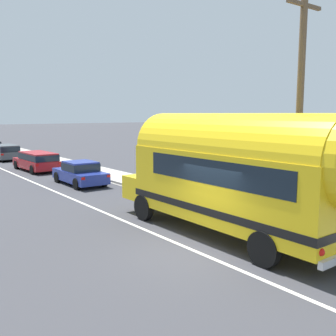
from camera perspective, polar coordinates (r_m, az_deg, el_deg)
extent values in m
plane|color=#38383D|center=(12.05, 3.95, -12.01)|extent=(300.00, 300.00, 0.00)
cube|color=silver|center=(22.23, -16.77, -3.04)|extent=(0.14, 80.00, 0.01)
cube|color=silver|center=(23.73, -8.35, -2.11)|extent=(0.12, 80.00, 0.01)
cube|color=#ADA89E|center=(22.64, -3.27, -2.34)|extent=(2.38, 90.00, 0.15)
cylinder|color=brown|center=(14.32, 18.65, 8.09)|extent=(0.24, 0.24, 8.50)
cube|color=brown|center=(14.76, 19.29, 21.59)|extent=(1.80, 0.12, 0.12)
cube|color=yellow|center=(13.05, 9.34, -2.59)|extent=(2.50, 7.86, 2.30)
cylinder|color=yellow|center=(12.89, 9.46, 2.45)|extent=(2.45, 7.76, 2.45)
cube|color=yellow|center=(16.61, -2.22, -2.60)|extent=(2.26, 1.30, 0.95)
cube|color=black|center=(13.18, 9.28, -5.37)|extent=(2.54, 7.90, 0.24)
cube|color=black|center=(12.75, 10.38, -0.13)|extent=(2.53, 6.06, 0.76)
sphere|color=red|center=(10.15, 21.40, -11.36)|extent=(0.20, 0.20, 0.20)
cube|color=black|center=(15.93, -1.01, 1.78)|extent=(2.14, 0.10, 0.96)
cube|color=silver|center=(17.19, -3.53, -2.67)|extent=(0.90, 0.10, 0.56)
cylinder|color=black|center=(15.24, -3.57, -5.78)|extent=(0.26, 1.00, 1.00)
cylinder|color=black|center=(16.60, 3.20, -4.63)|extent=(0.26, 1.00, 1.00)
cylinder|color=black|center=(11.02, 13.84, -11.42)|extent=(0.26, 1.00, 1.00)
cylinder|color=black|center=(12.85, 20.54, -8.90)|extent=(0.26, 1.00, 1.00)
cube|color=navy|center=(23.37, -12.74, -1.09)|extent=(1.77, 4.23, 0.60)
cube|color=navy|center=(23.17, -12.66, 0.27)|extent=(1.56, 1.88, 0.55)
cube|color=black|center=(23.18, -12.65, 0.20)|extent=(1.62, 1.92, 0.43)
cube|color=red|center=(21.12, -12.28, -1.53)|extent=(0.20, 0.04, 0.14)
cube|color=red|center=(21.78, -8.66, -1.16)|extent=(0.20, 0.04, 0.14)
cylinder|color=black|center=(24.38, -15.87, -1.31)|extent=(0.20, 0.64, 0.64)
cylinder|color=black|center=(25.01, -12.29, -0.96)|extent=(0.20, 0.64, 0.64)
cylinder|color=black|center=(21.80, -13.22, -2.29)|extent=(0.20, 0.64, 0.64)
cylinder|color=black|center=(22.50, -9.31, -1.86)|extent=(0.20, 0.64, 0.64)
cube|color=#A5191E|center=(29.94, -18.71, 0.63)|extent=(1.99, 4.83, 0.60)
cube|color=#A5191E|center=(29.43, -18.44, 1.65)|extent=(1.75, 3.58, 0.55)
cube|color=black|center=(29.43, -18.44, 1.59)|extent=(1.81, 3.62, 0.43)
cube|color=red|center=(27.41, -18.56, 0.38)|extent=(0.20, 0.05, 0.14)
cube|color=red|center=(27.99, -15.49, 0.65)|extent=(0.20, 0.05, 0.14)
cylinder|color=black|center=(31.27, -21.28, 0.43)|extent=(0.22, 0.65, 0.64)
cylinder|color=black|center=(31.83, -18.27, 0.70)|extent=(0.22, 0.65, 0.64)
cylinder|color=black|center=(28.09, -19.18, -0.26)|extent=(0.22, 0.65, 0.64)
cylinder|color=black|center=(28.72, -15.88, 0.05)|extent=(0.22, 0.65, 0.64)
cube|color=#474C51|center=(38.06, -22.79, 1.91)|extent=(1.82, 4.55, 0.60)
cube|color=#474C51|center=(37.55, -22.65, 2.72)|extent=(1.61, 3.10, 0.55)
cube|color=black|center=(37.55, -22.65, 2.68)|extent=(1.67, 3.14, 0.43)
cube|color=red|center=(35.66, -23.05, 1.82)|extent=(0.20, 0.04, 0.14)
cube|color=red|center=(36.07, -20.70, 2.00)|extent=(0.20, 0.04, 0.14)
cylinder|color=black|center=(39.80, -22.18, 1.89)|extent=(0.21, 0.64, 0.64)
cylinder|color=black|center=(36.81, -20.87, 1.51)|extent=(0.21, 0.64, 0.64)
cube|color=red|center=(41.80, -23.09, 2.62)|extent=(0.20, 0.04, 0.14)
cylinder|color=black|center=(42.53, -23.18, 2.19)|extent=(0.20, 0.64, 0.64)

